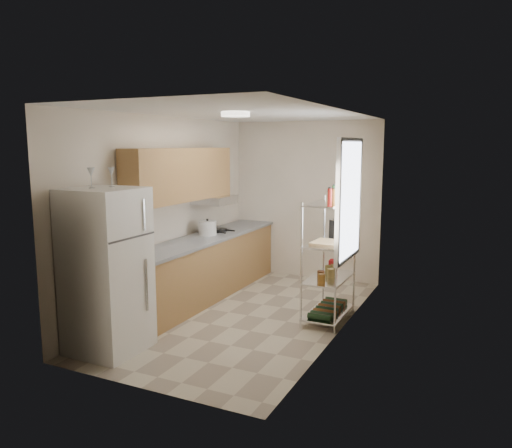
{
  "coord_description": "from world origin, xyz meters",
  "views": [
    {
      "loc": [
        2.79,
        -5.62,
        2.21
      ],
      "look_at": [
        0.01,
        0.25,
        1.18
      ],
      "focal_mm": 35.0,
      "sensor_mm": 36.0,
      "label": 1
    }
  ],
  "objects_px": {
    "refrigerator": "(107,271)",
    "rice_cooker": "(207,228)",
    "espresso_machine": "(339,229)",
    "frying_pan_large": "(212,230)",
    "cutting_board": "(327,242)"
  },
  "relations": [
    {
      "from": "cutting_board",
      "to": "espresso_machine",
      "type": "distance_m",
      "value": 0.37
    },
    {
      "from": "espresso_machine",
      "to": "frying_pan_large",
      "type": "bearing_deg",
      "value": -168.96
    },
    {
      "from": "frying_pan_large",
      "to": "espresso_machine",
      "type": "xyz_separation_m",
      "value": [
        2.08,
        -0.32,
        0.22
      ]
    },
    {
      "from": "espresso_machine",
      "to": "refrigerator",
      "type": "bearing_deg",
      "value": -111.81
    },
    {
      "from": "rice_cooker",
      "to": "frying_pan_large",
      "type": "distance_m",
      "value": 0.28
    },
    {
      "from": "cutting_board",
      "to": "espresso_machine",
      "type": "bearing_deg",
      "value": 79.85
    },
    {
      "from": "refrigerator",
      "to": "rice_cooker",
      "type": "xyz_separation_m",
      "value": [
        -0.08,
        2.23,
        0.12
      ]
    },
    {
      "from": "espresso_machine",
      "to": "cutting_board",
      "type": "bearing_deg",
      "value": -80.33
    },
    {
      "from": "refrigerator",
      "to": "rice_cooker",
      "type": "distance_m",
      "value": 2.24
    },
    {
      "from": "frying_pan_large",
      "to": "cutting_board",
      "type": "xyz_separation_m",
      "value": [
        2.02,
        -0.66,
        0.1
      ]
    },
    {
      "from": "refrigerator",
      "to": "rice_cooker",
      "type": "relative_size",
      "value": 6.76
    },
    {
      "from": "rice_cooker",
      "to": "espresso_machine",
      "type": "distance_m",
      "value": 2.01
    },
    {
      "from": "refrigerator",
      "to": "espresso_machine",
      "type": "relative_size",
      "value": 6.5
    },
    {
      "from": "rice_cooker",
      "to": "espresso_machine",
      "type": "height_order",
      "value": "espresso_machine"
    },
    {
      "from": "frying_pan_large",
      "to": "espresso_machine",
      "type": "height_order",
      "value": "espresso_machine"
    }
  ]
}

